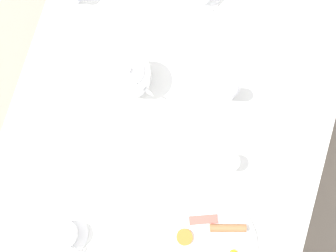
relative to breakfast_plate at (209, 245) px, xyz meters
name	(u,v)px	position (x,y,z in m)	size (l,w,h in m)	color
ground_plane	(168,143)	(0.23, -0.32, -0.72)	(8.00, 8.00, 0.00)	gray
table	(168,129)	(0.23, -0.32, -0.07)	(1.02, 1.16, 0.71)	white
breakfast_plate	(209,245)	(0.00, 0.00, 0.00)	(0.30, 0.30, 0.04)	white
teapot_near	(130,75)	(0.38, -0.43, 0.05)	(0.20, 0.13, 0.13)	white
teacup_with_saucer_left	(64,235)	(0.44, 0.09, 0.02)	(0.14, 0.14, 0.07)	white
creamer_jug	(229,162)	(0.01, -0.26, 0.02)	(0.08, 0.05, 0.06)	white
pepper_grinder	(231,91)	(0.07, -0.48, 0.05)	(0.05, 0.05, 0.11)	#BCBCC1
fork_by_plate	(320,38)	(-0.17, -0.74, -0.01)	(0.17, 0.02, 0.00)	silver
spoon_for_tea	(125,166)	(0.32, -0.16, -0.01)	(0.08, 0.14, 0.00)	silver
fork_spare	(288,142)	(-0.16, -0.38, -0.01)	(0.16, 0.04, 0.00)	silver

